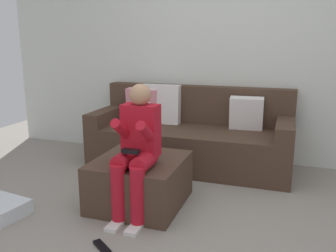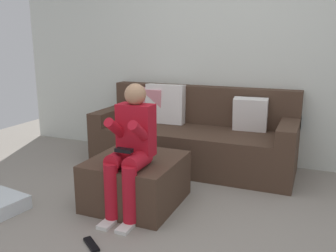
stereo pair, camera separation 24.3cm
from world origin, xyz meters
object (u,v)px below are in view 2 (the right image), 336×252
object	(u,v)px
ottoman	(136,181)
person_seated	(130,148)
couch_sectional	(193,137)
remote_near_ottoman	(91,244)

from	to	relation	value
ottoman	person_seated	size ratio (longest dim) A/B	0.72
couch_sectional	ottoman	xyz separation A→B (m)	(-0.14, -1.17, -0.12)
remote_near_ottoman	couch_sectional	bearing A→B (deg)	123.11
ottoman	remote_near_ottoman	size ratio (longest dim) A/B	3.97
couch_sectional	person_seated	size ratio (longest dim) A/B	2.07
couch_sectional	ottoman	bearing A→B (deg)	-96.62
person_seated	remote_near_ottoman	world-z (taller)	person_seated
couch_sectional	remote_near_ottoman	xyz separation A→B (m)	(-0.11, -1.93, -0.32)
couch_sectional	person_seated	bearing A→B (deg)	-93.20
couch_sectional	person_seated	xyz separation A→B (m)	(-0.08, -1.38, 0.24)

